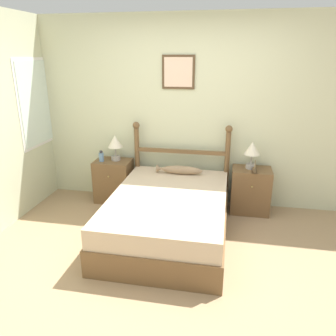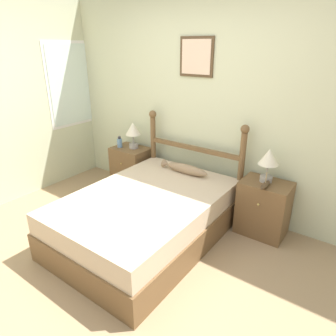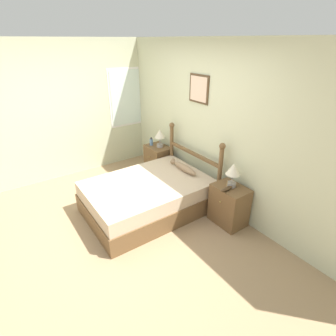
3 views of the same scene
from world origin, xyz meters
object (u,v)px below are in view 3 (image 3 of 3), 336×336
nightstand_left (158,161)px  model_boat (227,189)px  nightstand_right (229,205)px  table_lamp_left (160,135)px  bottle (151,142)px  table_lamp_right (233,171)px  bed (148,196)px  fish_pillow (184,168)px

nightstand_left → model_boat: size_ratio=2.67×
nightstand_left → nightstand_right: (1.93, 0.00, 0.00)m
nightstand_right → model_boat: bearing=-80.3°
table_lamp_left → bottle: (-0.18, -0.09, -0.17)m
nightstand_left → table_lamp_right: bearing=0.8°
bed → table_lamp_left: (-0.93, 0.85, 0.60)m
table_lamp_right → model_boat: 0.27m
bed → nightstand_left: size_ratio=3.13×
bed → table_lamp_right: size_ratio=5.27×
bed → nightstand_right: (0.97, 0.82, 0.05)m
bottle → fish_pillow: 1.13m
nightstand_left → fish_pillow: (0.98, -0.12, 0.27)m
nightstand_left → table_lamp_left: (0.04, 0.03, 0.55)m
table_lamp_left → fish_pillow: 0.99m
table_lamp_right → bottle: table_lamp_right is taller
table_lamp_right → model_boat: bearing=-73.5°
table_lamp_right → model_boat: (0.04, -0.14, -0.22)m
bottle → fish_pillow: (1.12, -0.06, -0.11)m
bed → nightstand_left: nightstand_left is taller
bottle → fish_pillow: bottle is taller
bed → fish_pillow: (0.01, 0.70, 0.32)m
nightstand_left → table_lamp_left: size_ratio=1.68×
nightstand_right → table_lamp_left: 1.97m
bottle → model_boat: model_boat is taller
nightstand_left → nightstand_right: bearing=0.0°
table_lamp_right → nightstand_left: bearing=-179.2°
nightstand_left → fish_pillow: 1.02m
bed → table_lamp_right: bearing=41.9°
bottle → model_boat: size_ratio=0.71×
nightstand_right → table_lamp_right: table_lamp_right is taller
nightstand_right → bottle: size_ratio=3.75×
bed → model_boat: (0.99, 0.70, 0.38)m
bottle → bed: bearing=-34.5°
nightstand_right → table_lamp_left: (-1.89, 0.03, 0.55)m
table_lamp_right → model_boat: size_ratio=1.58×
bed → table_lamp_left: size_ratio=5.27×
nightstand_left → bottle: bottle is taller
bed → table_lamp_left: table_lamp_left is taller
bed → nightstand_right: nightstand_right is taller
nightstand_right → model_boat: size_ratio=2.67×
nightstand_left → fish_pillow: fish_pillow is taller
nightstand_left → table_lamp_left: 0.55m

